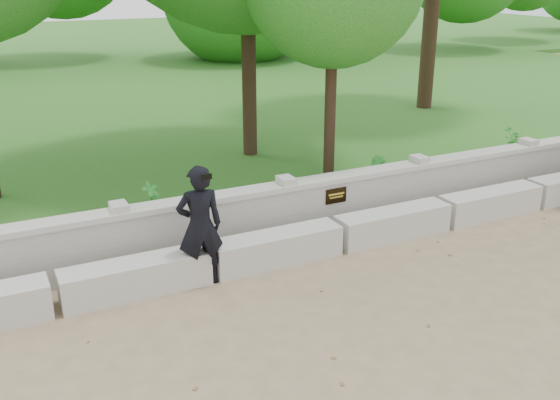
% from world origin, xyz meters
% --- Properties ---
extents(ground, '(80.00, 80.00, 0.00)m').
position_xyz_m(ground, '(0.00, 0.00, 0.00)').
color(ground, '#907A58').
rests_on(ground, ground).
extents(lawn, '(40.00, 22.00, 0.25)m').
position_xyz_m(lawn, '(0.00, 14.00, 0.12)').
color(lawn, '#30581D').
rests_on(lawn, ground).
extents(concrete_bench, '(11.90, 0.45, 0.45)m').
position_xyz_m(concrete_bench, '(0.00, 1.90, 0.22)').
color(concrete_bench, beige).
rests_on(concrete_bench, ground).
extents(parapet_wall, '(12.50, 0.35, 0.90)m').
position_xyz_m(parapet_wall, '(0.00, 2.60, 0.46)').
color(parapet_wall, '#B9B6AF').
rests_on(parapet_wall, ground).
extents(man_main, '(0.64, 0.58, 1.63)m').
position_xyz_m(man_main, '(-2.16, 1.80, 0.82)').
color(man_main, black).
rests_on(man_main, ground).
extents(shrub_a, '(0.38, 0.33, 0.60)m').
position_xyz_m(shrub_a, '(-2.27, 3.73, 0.55)').
color(shrub_a, '#2E8930').
rests_on(shrub_a, lawn).
extents(shrub_b, '(0.31, 0.37, 0.60)m').
position_xyz_m(shrub_b, '(1.68, 3.30, 0.55)').
color(shrub_b, '#2E8930').
rests_on(shrub_b, lawn).
extents(shrub_c, '(0.52, 0.47, 0.53)m').
position_xyz_m(shrub_c, '(5.59, 3.91, 0.51)').
color(shrub_c, '#2E8930').
rests_on(shrub_c, lawn).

